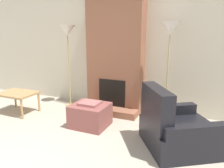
% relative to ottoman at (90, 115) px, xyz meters
% --- Properties ---
extents(wall_back, '(8.05, 0.06, 2.60)m').
position_rel_ottoman_xyz_m(wall_back, '(0.08, 1.27, 1.08)').
color(wall_back, beige).
rests_on(wall_back, ground_plane).
extents(fireplace, '(1.23, 0.71, 2.60)m').
position_rel_ottoman_xyz_m(fireplace, '(0.08, 1.03, 1.02)').
color(fireplace, '#935B42').
rests_on(fireplace, ground_plane).
extents(ottoman, '(0.66, 0.59, 0.48)m').
position_rel_ottoman_xyz_m(ottoman, '(0.00, 0.00, 0.00)').
color(ottoman, '#8C4C47').
rests_on(ottoman, ground_plane).
extents(armchair, '(1.39, 1.38, 0.96)m').
position_rel_ottoman_xyz_m(armchair, '(1.56, -0.17, 0.05)').
color(armchair, black).
rests_on(armchair, ground_plane).
extents(side_table, '(0.79, 0.58, 0.45)m').
position_rel_ottoman_xyz_m(side_table, '(-1.79, -0.01, 0.18)').
color(side_table, tan).
rests_on(side_table, ground_plane).
extents(floor_lamp_left, '(0.36, 0.36, 1.88)m').
position_rel_ottoman_xyz_m(floor_lamp_left, '(-1.04, 0.88, 1.44)').
color(floor_lamp_left, tan).
rests_on(floor_lamp_left, ground_plane).
extents(floor_lamp_right, '(0.36, 0.36, 1.92)m').
position_rel_ottoman_xyz_m(floor_lamp_right, '(1.24, 0.88, 1.47)').
color(floor_lamp_right, tan).
rests_on(floor_lamp_right, ground_plane).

